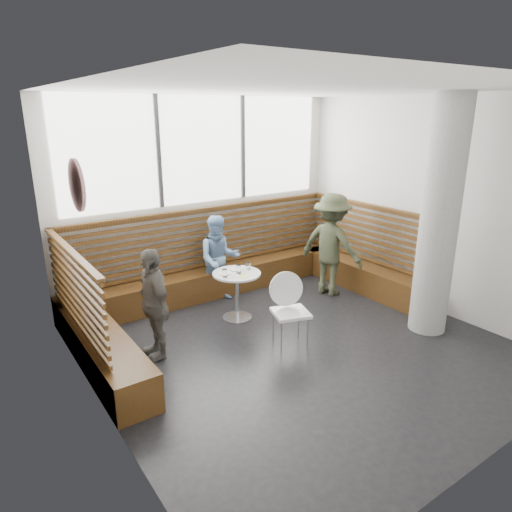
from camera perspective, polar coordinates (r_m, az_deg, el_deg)
room at (r=5.54m, az=5.90°, el=3.37°), size 5.00×5.00×3.20m
booth at (r=7.27m, az=-3.49°, el=-2.93°), size 5.00×2.50×1.44m
concrete_column at (r=6.52m, az=21.97°, el=4.34°), size 0.50×0.50×3.20m
wall_art at (r=4.62m, az=-21.51°, el=8.24°), size 0.03×0.50×0.50m
cafe_table at (r=6.69m, az=-2.42°, el=-3.76°), size 0.70×0.70×0.72m
cafe_chair at (r=5.96m, az=3.92°, el=-6.04°), size 0.46×0.45×0.97m
adult_man at (r=7.63m, az=9.41°, el=1.39°), size 0.93×1.24×1.71m
child_back at (r=7.33m, az=-4.64°, el=-0.34°), size 0.82×0.74×1.40m
child_left at (r=5.76m, az=-12.68°, el=-5.84°), size 0.39×0.85×1.41m
plate_near at (r=6.59m, az=-3.93°, el=-2.16°), size 0.18×0.18×0.01m
plate_far at (r=6.75m, az=-2.51°, el=-1.66°), size 0.20×0.20×0.01m
glass_left at (r=6.45m, az=-3.94°, el=-2.14°), size 0.07×0.07×0.11m
glass_mid at (r=6.59m, az=-2.16°, el=-1.65°), size 0.08×0.08×0.12m
glass_right at (r=6.76m, az=-1.00°, el=-1.19°), size 0.07×0.07×0.11m
menu_card at (r=6.48m, az=-1.57°, el=-2.51°), size 0.22×0.19×0.00m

